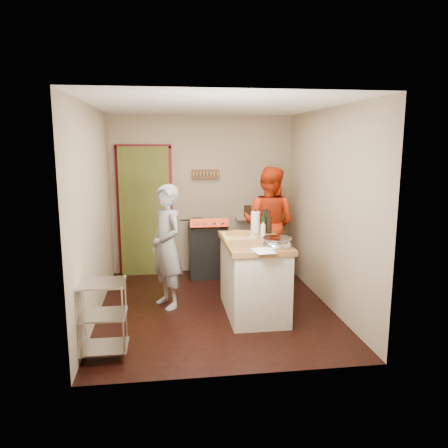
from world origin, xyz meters
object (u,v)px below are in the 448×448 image
(wire_shelving, at_px, (102,316))
(island, at_px, (254,275))
(stove, at_px, (208,249))
(person_red, at_px, (269,223))
(person_stripe, at_px, (167,247))

(wire_shelving, bearing_deg, island, 28.53)
(stove, relative_size, person_red, 0.56)
(island, bearing_deg, person_red, 69.52)
(person_stripe, xyz_separation_m, person_red, (1.62, 1.04, 0.08))
(wire_shelving, bearing_deg, person_stripe, 63.49)
(person_stripe, bearing_deg, wire_shelving, -54.32)
(stove, relative_size, island, 0.73)
(stove, xyz_separation_m, person_red, (0.95, -0.25, 0.45))
(wire_shelving, distance_m, person_stripe, 1.53)
(island, distance_m, person_stripe, 1.19)
(stove, bearing_deg, island, -75.88)
(wire_shelving, bearing_deg, stove, 63.15)
(stove, xyz_separation_m, wire_shelving, (-1.33, -2.62, -0.01))
(person_stripe, bearing_deg, person_red, 95.03)
(island, xyz_separation_m, person_stripe, (-1.09, 0.38, 0.31))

